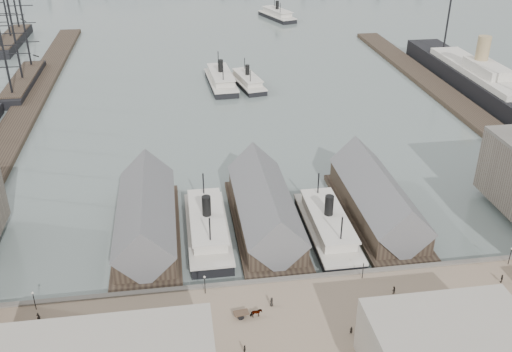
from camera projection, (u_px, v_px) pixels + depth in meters
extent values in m
plane|color=#576561|center=(278.00, 271.00, 114.02)|extent=(900.00, 900.00, 0.00)
cube|color=#7C6854|center=(300.00, 339.00, 96.05)|extent=(180.00, 30.00, 2.00)
cube|color=#59544C|center=(283.00, 283.00, 108.93)|extent=(180.00, 1.20, 2.30)
cube|color=#2D231C|center=(26.00, 108.00, 192.25)|extent=(10.00, 220.00, 1.60)
cube|color=#2D231C|center=(448.00, 96.00, 202.64)|extent=(10.00, 180.00, 1.60)
cube|color=#2D231C|center=(148.00, 236.00, 124.33)|extent=(14.00, 42.00, 1.20)
cube|color=#2D231C|center=(147.00, 221.00, 123.76)|extent=(12.00, 36.00, 5.00)
cube|color=#59595B|center=(146.00, 211.00, 122.55)|extent=(12.60, 37.00, 12.60)
cube|color=#2D231C|center=(265.00, 226.00, 127.74)|extent=(14.00, 42.00, 1.20)
cube|color=#2D231C|center=(265.00, 212.00, 127.17)|extent=(12.00, 36.00, 5.00)
cube|color=#59595B|center=(265.00, 202.00, 125.96)|extent=(12.60, 37.00, 12.60)
cube|color=#2D231C|center=(377.00, 217.00, 131.15)|extent=(14.00, 42.00, 1.20)
cube|color=#2D231C|center=(376.00, 203.00, 130.58)|extent=(12.00, 36.00, 5.00)
cube|color=#59595B|center=(378.00, 193.00, 129.37)|extent=(12.60, 37.00, 12.60)
cube|color=gray|center=(449.00, 351.00, 85.37)|extent=(24.00, 16.00, 10.00)
cylinder|color=black|center=(35.00, 301.00, 100.22)|extent=(0.16, 0.16, 3.60)
sphere|color=beige|center=(33.00, 293.00, 99.33)|extent=(0.44, 0.44, 0.44)
cylinder|color=black|center=(205.00, 285.00, 104.15)|extent=(0.16, 0.16, 3.60)
sphere|color=beige|center=(204.00, 277.00, 103.27)|extent=(0.44, 0.44, 0.44)
cylinder|color=black|center=(363.00, 270.00, 108.09)|extent=(0.16, 0.16, 3.60)
sphere|color=beige|center=(364.00, 262.00, 107.20)|extent=(0.44, 0.44, 0.44)
cylinder|color=black|center=(510.00, 257.00, 112.02)|extent=(0.16, 0.16, 3.60)
sphere|color=beige|center=(512.00, 249.00, 111.14)|extent=(0.44, 0.44, 0.44)
cube|color=black|center=(208.00, 233.00, 124.72)|extent=(8.51, 29.78, 1.91)
cube|color=beige|center=(207.00, 227.00, 124.07)|extent=(8.93, 29.78, 0.53)
cube|color=beige|center=(207.00, 222.00, 123.38)|extent=(6.91, 21.27, 2.34)
cube|color=beige|center=(207.00, 216.00, 122.69)|extent=(7.44, 23.39, 0.43)
cylinder|color=black|center=(206.00, 206.00, 121.60)|extent=(1.91, 1.91, 4.79)
cylinder|color=black|center=(203.00, 186.00, 130.07)|extent=(0.32, 0.32, 6.38)
cylinder|color=black|center=(210.00, 232.00, 113.32)|extent=(0.32, 0.32, 6.38)
cube|color=black|center=(327.00, 232.00, 125.00)|extent=(8.45, 29.56, 1.90)
cube|color=beige|center=(328.00, 227.00, 124.36)|extent=(8.87, 29.56, 0.53)
cube|color=beige|center=(328.00, 221.00, 123.67)|extent=(6.86, 21.12, 2.32)
cube|color=beige|center=(328.00, 215.00, 122.98)|extent=(7.39, 23.23, 0.42)
cylinder|color=black|center=(329.00, 206.00, 121.90)|extent=(1.90, 1.90, 4.75)
cylinder|color=black|center=(318.00, 186.00, 130.32)|extent=(0.32, 0.32, 6.33)
cylinder|color=black|center=(341.00, 231.00, 113.69)|extent=(0.32, 0.32, 6.33)
cube|color=black|center=(221.00, 83.00, 214.65)|extent=(10.21, 30.28, 1.92)
cube|color=beige|center=(221.00, 80.00, 214.01)|extent=(10.63, 30.30, 0.53)
cube|color=beige|center=(221.00, 76.00, 213.31)|extent=(8.13, 21.68, 2.34)
cube|color=beige|center=(221.00, 72.00, 212.62)|extent=(8.78, 23.83, 0.43)
cylinder|color=black|center=(221.00, 66.00, 211.53)|extent=(1.92, 1.92, 4.80)
cylinder|color=black|center=(218.00, 59.00, 220.02)|extent=(0.32, 0.32, 6.40)
cylinder|color=black|center=(223.00, 75.00, 203.23)|extent=(0.32, 0.32, 6.40)
cube|color=black|center=(247.00, 84.00, 214.27)|extent=(11.48, 25.45, 1.58)
cube|color=beige|center=(247.00, 81.00, 213.74)|extent=(11.82, 25.51, 0.44)
cube|color=beige|center=(247.00, 78.00, 213.17)|extent=(8.88, 18.30, 1.93)
cube|color=beige|center=(247.00, 75.00, 212.59)|extent=(9.63, 20.11, 0.35)
cylinder|color=black|center=(247.00, 70.00, 211.69)|extent=(1.58, 1.58, 3.95)
cylinder|color=black|center=(245.00, 64.00, 218.69)|extent=(0.26, 0.26, 5.26)
cylinder|color=black|center=(250.00, 77.00, 204.86)|extent=(0.26, 0.26, 5.26)
cube|color=black|center=(277.00, 17.00, 315.75)|extent=(17.34, 30.23, 1.87)
cube|color=beige|center=(277.00, 15.00, 315.12)|extent=(17.73, 30.37, 0.52)
cube|color=beige|center=(277.00, 12.00, 314.44)|extent=(13.15, 21.86, 2.29)
cube|color=beige|center=(277.00, 9.00, 313.77)|extent=(14.32, 24.00, 0.42)
cylinder|color=black|center=(277.00, 5.00, 312.70)|extent=(1.87, 1.87, 4.68)
cylinder|color=black|center=(274.00, 2.00, 320.99)|extent=(0.31, 0.31, 6.24)
cylinder|color=black|center=(280.00, 9.00, 304.61)|extent=(0.31, 0.31, 6.24)
cube|color=black|center=(24.00, 83.00, 212.62)|extent=(8.30, 47.98, 3.32)
cube|color=#2D231C|center=(23.00, 78.00, 211.72)|extent=(7.84, 43.18, 0.55)
cylinder|color=black|center=(3.00, 51.00, 190.10)|extent=(0.74, 0.74, 31.37)
cylinder|color=black|center=(15.00, 39.00, 204.80)|extent=(0.74, 0.74, 31.37)
cylinder|color=black|center=(24.00, 28.00, 219.50)|extent=(0.74, 0.74, 31.37)
cube|color=black|center=(12.00, 41.00, 267.01)|extent=(9.26, 51.43, 3.70)
cube|color=#2D231C|center=(11.00, 36.00, 266.00)|extent=(8.74, 46.28, 0.62)
cylinder|color=black|center=(3.00, 0.00, 258.29)|extent=(0.82, 0.82, 34.97)
cube|color=black|center=(477.00, 82.00, 209.04)|extent=(13.76, 100.58, 6.35)
cube|color=beige|center=(479.00, 71.00, 207.07)|extent=(11.65, 58.23, 2.12)
cube|color=beige|center=(488.00, 68.00, 201.20)|extent=(8.47, 21.18, 3.18)
cylinder|color=tan|center=(483.00, 51.00, 203.62)|extent=(4.66, 4.66, 10.59)
imported|color=black|center=(104.00, 339.00, 93.43)|extent=(1.94, 1.87, 1.63)
cube|color=#3F2D21|center=(89.00, 346.00, 91.98)|extent=(3.00, 2.59, 0.25)
cylinder|color=black|center=(91.00, 350.00, 91.65)|extent=(1.00, 0.61, 1.10)
cylinder|color=black|center=(87.00, 345.00, 92.63)|extent=(1.00, 0.61, 1.10)
imported|color=black|center=(256.00, 313.00, 98.89)|extent=(2.11, 1.16, 1.70)
cube|color=#3F2D21|center=(241.00, 313.00, 98.81)|extent=(2.76, 1.81, 0.25)
cylinder|color=black|center=(241.00, 318.00, 98.35)|extent=(1.10, 0.21, 1.10)
cylinder|color=black|center=(241.00, 312.00, 99.59)|extent=(1.10, 0.21, 1.10)
imported|color=black|center=(396.00, 332.00, 94.88)|extent=(1.90, 2.00, 1.57)
cube|color=#3F2D21|center=(380.00, 328.00, 95.59)|extent=(3.00, 2.55, 0.25)
cylinder|color=black|center=(379.00, 332.00, 95.17)|extent=(1.01, 0.59, 1.10)
cylinder|color=black|center=(380.00, 327.00, 96.34)|extent=(1.01, 0.59, 1.10)
imported|color=black|center=(38.00, 317.00, 97.98)|extent=(0.74, 0.60, 1.83)
imported|color=black|center=(89.00, 339.00, 93.42)|extent=(0.78, 0.92, 1.67)
imported|color=black|center=(137.00, 316.00, 98.28)|extent=(1.22, 1.31, 1.78)
imported|color=black|center=(245.00, 350.00, 91.27)|extent=(0.48, 1.05, 1.75)
imported|color=black|center=(272.00, 302.00, 101.51)|extent=(0.87, 1.02, 1.77)
imported|color=black|center=(351.00, 330.00, 95.28)|extent=(0.60, 0.46, 1.57)
imported|color=black|center=(394.00, 290.00, 104.54)|extent=(0.89, 0.77, 1.58)
imported|color=black|center=(475.00, 328.00, 95.59)|extent=(1.21, 0.87, 1.70)
imported|color=black|center=(502.00, 278.00, 107.43)|extent=(0.73, 1.10, 1.74)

